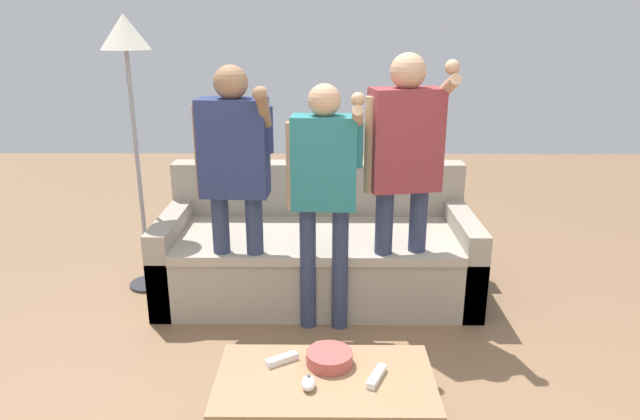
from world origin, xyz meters
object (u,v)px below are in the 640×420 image
at_px(coffee_table, 325,387).
at_px(player_right, 404,160).
at_px(player_left, 235,168).
at_px(floor_lamp, 127,57).
at_px(snack_bowl, 329,358).
at_px(couch, 318,251).
at_px(game_remote_nunchuk, 309,383).
at_px(player_center, 324,181).
at_px(game_remote_wand_far, 377,376).
at_px(game_remote_wand_near, 282,359).

distance_m(coffee_table, player_right, 1.48).
bearing_deg(player_right, player_left, -178.67).
bearing_deg(floor_lamp, snack_bowl, -51.13).
bearing_deg(coffee_table, player_left, 113.99).
xyz_separation_m(couch, player_left, (-0.48, -0.45, 0.71)).
distance_m(game_remote_nunchuk, floor_lamp, 2.44).
bearing_deg(couch, coffee_table, -88.21).
height_order(player_center, game_remote_wand_far, player_center).
relative_size(game_remote_nunchuk, game_remote_wand_far, 0.54).
height_order(couch, game_remote_wand_far, couch).
relative_size(game_remote_wand_near, game_remote_wand_far, 0.90).
xyz_separation_m(player_left, player_center, (0.53, -0.08, -0.06)).
xyz_separation_m(player_center, game_remote_wand_far, (0.22, -1.13, -0.54)).
bearing_deg(floor_lamp, coffee_table, -53.17).
relative_size(player_left, player_right, 0.96).
bearing_deg(player_left, coffee_table, -66.01).
bearing_deg(coffee_table, game_remote_wand_far, -3.45).
height_order(player_center, player_right, player_right).
bearing_deg(game_remote_nunchuk, game_remote_wand_far, 12.50).
xyz_separation_m(player_left, game_remote_wand_near, (0.34, -1.08, -0.60)).
bearing_deg(player_right, floor_lamp, 164.67).
relative_size(coffee_table, game_remote_wand_near, 6.31).
bearing_deg(floor_lamp, player_right, -15.33).
bearing_deg(game_remote_wand_near, floor_lamp, 124.29).
bearing_deg(coffee_table, floor_lamp, 126.83).
height_order(snack_bowl, player_right, player_right).
distance_m(couch, player_center, 0.84).
bearing_deg(coffee_table, couch, 91.79).
xyz_separation_m(snack_bowl, player_center, (-0.02, 1.02, 0.52)).
relative_size(couch, snack_bowl, 10.36).
relative_size(coffee_table, snack_bowl, 4.53).
relative_size(couch, player_center, 1.41).
bearing_deg(couch, player_center, -85.05).
height_order(couch, player_right, player_right).
relative_size(player_left, game_remote_wand_near, 10.86).
xyz_separation_m(floor_lamp, player_center, (1.26, -0.58, -0.66)).
xyz_separation_m(floor_lamp, game_remote_wand_near, (1.08, -1.58, -1.20)).
relative_size(game_remote_nunchuk, floor_lamp, 0.05).
bearing_deg(snack_bowl, game_remote_wand_near, 176.00).
distance_m(player_left, player_center, 0.53).
distance_m(player_left, player_right, 1.00).
bearing_deg(couch, floor_lamp, 177.72).
distance_m(coffee_table, player_center, 1.27).
distance_m(coffee_table, floor_lamp, 2.46).
distance_m(couch, floor_lamp, 1.79).
distance_m(couch, game_remote_wand_far, 1.68).
xyz_separation_m(coffee_table, floor_lamp, (-1.27, 1.69, 1.26)).
xyz_separation_m(player_center, game_remote_wand_near, (-0.18, -1.00, -0.54)).
distance_m(snack_bowl, game_remote_wand_far, 0.23).
relative_size(player_center, player_right, 0.90).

